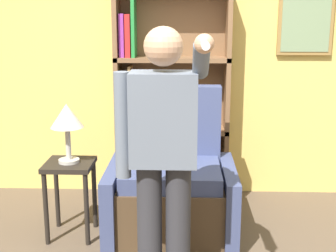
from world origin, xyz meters
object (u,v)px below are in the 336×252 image
person_standing (163,150)px  table_lamp (67,119)px  bookcase (162,99)px  armchair (172,188)px  side_table (70,179)px

person_standing → table_lamp: size_ratio=3.61×
bookcase → person_standing: size_ratio=1.20×
bookcase → person_standing: (0.08, -1.61, -0.02)m
armchair → side_table: (-0.77, -0.10, 0.10)m
person_standing → side_table: bearing=134.7°
side_table → table_lamp: (0.00, 0.00, 0.47)m
table_lamp → side_table: bearing=-90.0°
armchair → table_lamp: armchair is taller
side_table → table_lamp: table_lamp is taller
person_standing → side_table: size_ratio=2.72×
side_table → person_standing: bearing=-45.3°
armchair → side_table: 0.78m
armchair → table_lamp: size_ratio=2.52×
bookcase → armchair: (0.11, -0.76, -0.57)m
bookcase → table_lamp: 1.08m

